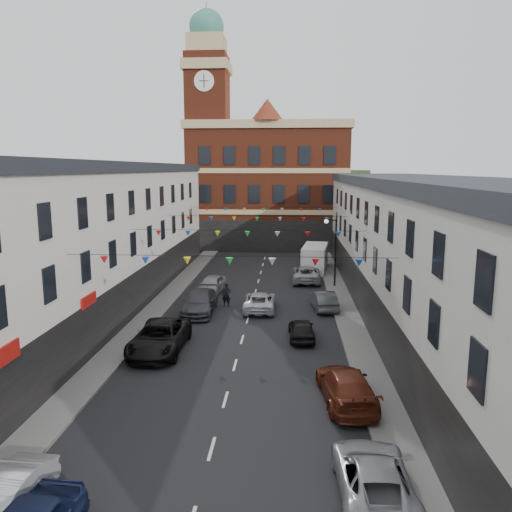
% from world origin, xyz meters
% --- Properties ---
extents(ground, '(160.00, 160.00, 0.00)m').
position_xyz_m(ground, '(0.00, 0.00, 0.00)').
color(ground, black).
rests_on(ground, ground).
extents(pavement_left, '(1.80, 64.00, 0.15)m').
position_xyz_m(pavement_left, '(-6.90, 2.00, 0.07)').
color(pavement_left, '#605E5B').
rests_on(pavement_left, ground).
extents(pavement_right, '(1.80, 64.00, 0.15)m').
position_xyz_m(pavement_right, '(6.90, 2.00, 0.07)').
color(pavement_right, '#605E5B').
rests_on(pavement_right, ground).
extents(terrace_left, '(8.40, 56.00, 10.70)m').
position_xyz_m(terrace_left, '(-11.78, 1.00, 5.35)').
color(terrace_left, silver).
rests_on(terrace_left, ground).
extents(terrace_right, '(8.40, 56.00, 9.70)m').
position_xyz_m(terrace_right, '(11.78, 1.00, 4.85)').
color(terrace_right, '#B5B3A9').
rests_on(terrace_right, ground).
extents(civic_building, '(20.60, 13.30, 18.50)m').
position_xyz_m(civic_building, '(0.00, 37.95, 8.14)').
color(civic_building, maroon).
rests_on(civic_building, ground).
extents(clock_tower, '(5.60, 5.60, 30.00)m').
position_xyz_m(clock_tower, '(-7.50, 35.00, 14.93)').
color(clock_tower, maroon).
rests_on(clock_tower, ground).
extents(distant_hill, '(40.00, 14.00, 10.00)m').
position_xyz_m(distant_hill, '(-4.00, 62.00, 5.00)').
color(distant_hill, '#2F5125').
rests_on(distant_hill, ground).
extents(street_lamp, '(1.10, 0.36, 6.00)m').
position_xyz_m(street_lamp, '(6.55, 14.00, 3.90)').
color(street_lamp, black).
rests_on(street_lamp, ground).
extents(car_left_b, '(1.66, 4.26, 1.38)m').
position_xyz_m(car_left_b, '(-5.50, -16.29, 0.69)').
color(car_left_b, '#BBBCC4').
rests_on(car_left_b, ground).
extents(car_left_c, '(2.74, 5.94, 1.65)m').
position_xyz_m(car_left_c, '(-4.48, -2.27, 0.83)').
color(car_left_c, black).
rests_on(car_left_c, ground).
extents(car_left_d, '(2.31, 5.47, 1.58)m').
position_xyz_m(car_left_d, '(-3.60, 5.48, 0.79)').
color(car_left_d, '#3E3F45').
rests_on(car_left_d, ground).
extents(car_left_e, '(2.24, 4.52, 1.48)m').
position_xyz_m(car_left_e, '(-3.60, 11.24, 0.74)').
color(car_left_e, '#9CA1A5').
rests_on(car_left_e, ground).
extents(car_right_b, '(2.36, 5.01, 1.38)m').
position_xyz_m(car_right_b, '(5.50, -14.43, 0.69)').
color(car_right_b, gray).
rests_on(car_right_b, ground).
extents(car_right_c, '(2.63, 5.39, 1.51)m').
position_xyz_m(car_right_c, '(5.37, -7.90, 0.76)').
color(car_right_c, '#5B2012').
rests_on(car_right_c, ground).
extents(car_right_d, '(1.66, 3.80, 1.28)m').
position_xyz_m(car_right_d, '(3.60, 0.32, 0.64)').
color(car_right_d, black).
rests_on(car_right_d, ground).
extents(car_right_e, '(2.00, 4.39, 1.40)m').
position_xyz_m(car_right_e, '(5.37, 7.02, 0.70)').
color(car_right_e, '#44484B').
rests_on(car_right_e, ground).
extents(car_right_f, '(2.53, 5.38, 1.49)m').
position_xyz_m(car_right_f, '(4.38, 16.13, 0.74)').
color(car_right_f, '#A5A6A9').
rests_on(car_right_f, ground).
extents(moving_car, '(2.25, 4.83, 1.34)m').
position_xyz_m(moving_car, '(0.69, 6.50, 0.67)').
color(moving_car, silver).
rests_on(moving_car, ground).
extents(white_van, '(3.01, 6.13, 2.60)m').
position_xyz_m(white_van, '(5.41, 21.14, 1.30)').
color(white_van, white).
rests_on(white_van, ground).
extents(pedestrian, '(0.72, 0.54, 1.80)m').
position_xyz_m(pedestrian, '(-1.86, 7.27, 0.90)').
color(pedestrian, black).
rests_on(pedestrian, ground).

